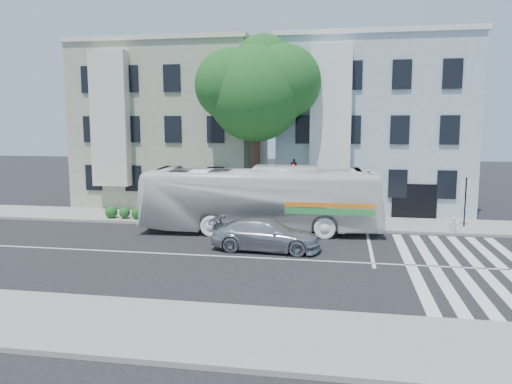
% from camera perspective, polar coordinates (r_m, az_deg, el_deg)
% --- Properties ---
extents(ground, '(120.00, 120.00, 0.00)m').
position_cam_1_polar(ground, '(22.09, -3.95, -7.34)').
color(ground, black).
rests_on(ground, ground).
extents(sidewalk_far, '(80.00, 4.00, 0.15)m').
position_cam_1_polar(sidewalk_far, '(29.70, -0.25, -3.22)').
color(sidewalk_far, gray).
rests_on(sidewalk_far, ground).
extents(sidewalk_near, '(80.00, 4.00, 0.15)m').
position_cam_1_polar(sidewalk_near, '(14.84, -11.65, -14.95)').
color(sidewalk_near, gray).
rests_on(sidewalk_near, ground).
extents(building_left, '(12.00, 10.00, 11.00)m').
position_cam_1_polar(building_left, '(37.70, -8.94, 7.34)').
color(building_left, gray).
rests_on(building_left, ground).
extents(building_right, '(12.00, 10.00, 11.00)m').
position_cam_1_polar(building_right, '(35.73, 13.01, 7.21)').
color(building_right, '#93A6AF').
rests_on(building_right, ground).
extents(street_tree, '(7.30, 5.90, 11.10)m').
position_cam_1_polar(street_tree, '(29.93, 0.11, 11.78)').
color(street_tree, '#2D2116').
rests_on(street_tree, ground).
extents(bus, '(3.97, 12.90, 3.54)m').
position_cam_1_polar(bus, '(26.55, 0.54, -0.84)').
color(bus, white).
rests_on(bus, ground).
extents(sedan, '(2.30, 5.12, 1.46)m').
position_cam_1_polar(sedan, '(22.94, 1.14, -4.87)').
color(sedan, '#B0B2B8').
rests_on(sedan, ground).
extents(hedge, '(8.49, 2.62, 0.70)m').
position_cam_1_polar(hedge, '(29.53, -8.78, -2.54)').
color(hedge, '#296521').
rests_on(hedge, sidewalk_far).
extents(traffic_signal, '(0.38, 0.52, 3.88)m').
position_cam_1_polar(traffic_signal, '(27.12, 4.32, 0.89)').
color(traffic_signal, black).
rests_on(traffic_signal, ground).
extents(fire_hydrant, '(0.43, 0.26, 0.79)m').
position_cam_1_polar(fire_hydrant, '(28.08, 21.62, -3.43)').
color(fire_hydrant, '#B7B8B3').
rests_on(fire_hydrant, sidewalk_far).
extents(far_sign_pole, '(0.49, 0.19, 2.72)m').
position_cam_1_polar(far_sign_pole, '(29.63, 22.81, -0.38)').
color(far_sign_pole, black).
rests_on(far_sign_pole, sidewalk_far).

